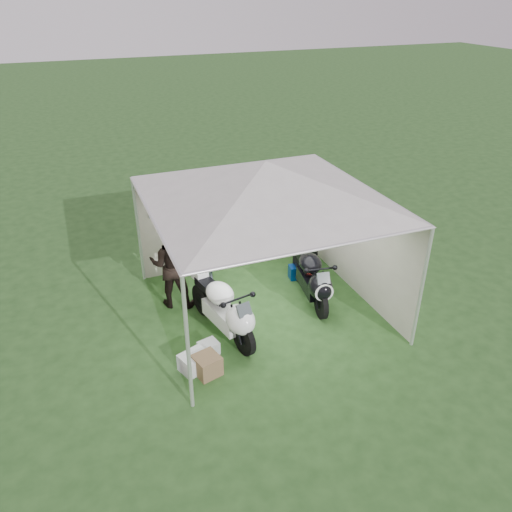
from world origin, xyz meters
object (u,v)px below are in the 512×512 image
at_px(canopy_tent, 265,184).
at_px(motorcycle_black, 312,277).
at_px(paddock_stand, 298,272).
at_px(person_dark_jacket, 172,264).
at_px(motorcycle_white, 225,309).
at_px(crate_1, 207,365).
at_px(crate_2, 209,348).
at_px(person_blue_jacket, 206,242).
at_px(equipment_box, 305,256).
at_px(crate_0, 194,362).

distance_m(canopy_tent, motorcycle_black, 2.26).
bearing_deg(paddock_stand, person_dark_jacket, 179.75).
xyz_separation_m(motorcycle_white, paddock_stand, (2.10, 1.33, -0.42)).
distance_m(crate_1, crate_2, 0.50).
bearing_deg(person_blue_jacket, crate_1, -19.36).
height_order(motorcycle_black, paddock_stand, motorcycle_black).
distance_m(person_dark_jacket, equipment_box, 3.20).
height_order(canopy_tent, crate_1, canopy_tent).
relative_size(paddock_stand, person_blue_jacket, 0.21).
distance_m(person_dark_jacket, person_blue_jacket, 1.03).
bearing_deg(canopy_tent, equipment_box, 39.13).
bearing_deg(motorcycle_black, crate_2, -151.61).
relative_size(canopy_tent, person_dark_jacket, 3.13).
relative_size(canopy_tent, paddock_stand, 14.27).
distance_m(crate_0, crate_1, 0.24).
distance_m(canopy_tent, paddock_stand, 2.79).
xyz_separation_m(paddock_stand, person_dark_jacket, (-2.72, 0.01, 0.75)).
height_order(motorcycle_white, crate_0, motorcycle_white).
distance_m(canopy_tent, person_dark_jacket, 2.44).
height_order(paddock_stand, person_dark_jacket, person_dark_jacket).
relative_size(motorcycle_black, crate_2, 6.17).
height_order(person_blue_jacket, crate_0, person_blue_jacket).
bearing_deg(crate_2, crate_1, -109.06).
bearing_deg(crate_2, crate_0, -138.12).
height_order(crate_0, crate_1, crate_1).
xyz_separation_m(person_dark_jacket, crate_1, (0.01, -2.22, -0.73)).
xyz_separation_m(person_blue_jacket, crate_1, (-0.84, -2.80, -0.77)).
bearing_deg(equipment_box, canopy_tent, -140.87).
xyz_separation_m(motorcycle_black, paddock_stand, (0.14, 0.89, -0.40)).
relative_size(motorcycle_white, motorcycle_black, 1.03).
bearing_deg(paddock_stand, crate_2, -145.76).
distance_m(canopy_tent, crate_1, 3.21).
bearing_deg(person_blue_jacket, crate_2, -18.87).
bearing_deg(crate_2, motorcycle_white, 42.00).
bearing_deg(equipment_box, motorcycle_black, -111.40).
bearing_deg(person_dark_jacket, crate_0, 109.47).
bearing_deg(crate_0, crate_2, 41.88).
distance_m(motorcycle_black, equipment_box, 1.48).
bearing_deg(crate_1, motorcycle_white, 55.17).
xyz_separation_m(canopy_tent, person_dark_jacket, (-1.59, 0.79, -1.67)).
bearing_deg(person_blue_jacket, paddock_stand, 69.73).
bearing_deg(crate_1, crate_0, 133.62).
xyz_separation_m(person_blue_jacket, crate_0, (-1.01, -2.62, -0.79)).
bearing_deg(equipment_box, crate_0, -142.74).
xyz_separation_m(paddock_stand, equipment_box, (0.38, 0.45, 0.08)).
height_order(person_dark_jacket, crate_0, person_dark_jacket).
relative_size(motorcycle_black, crate_1, 5.10).
height_order(paddock_stand, person_blue_jacket, person_blue_jacket).
bearing_deg(motorcycle_white, person_blue_jacket, 70.67).
distance_m(canopy_tent, crate_2, 2.99).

